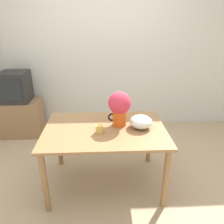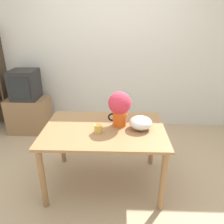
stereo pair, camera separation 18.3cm
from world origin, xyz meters
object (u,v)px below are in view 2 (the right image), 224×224
(white_bowl, at_px, (141,123))
(tv_set, at_px, (25,85))
(coffee_mug, at_px, (98,129))
(flower_vase, at_px, (120,107))

(white_bowl, xyz_separation_m, tv_set, (-1.77, 1.28, 0.04))
(tv_set, bearing_deg, white_bowl, -35.84)
(coffee_mug, relative_size, tv_set, 0.23)
(white_bowl, height_order, tv_set, tv_set)
(white_bowl, distance_m, tv_set, 2.18)
(white_bowl, bearing_deg, flower_vase, 162.37)
(flower_vase, bearing_deg, white_bowl, -17.63)
(flower_vase, distance_m, tv_set, 1.96)
(flower_vase, height_order, coffee_mug, flower_vase)
(coffee_mug, bearing_deg, white_bowl, 13.48)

